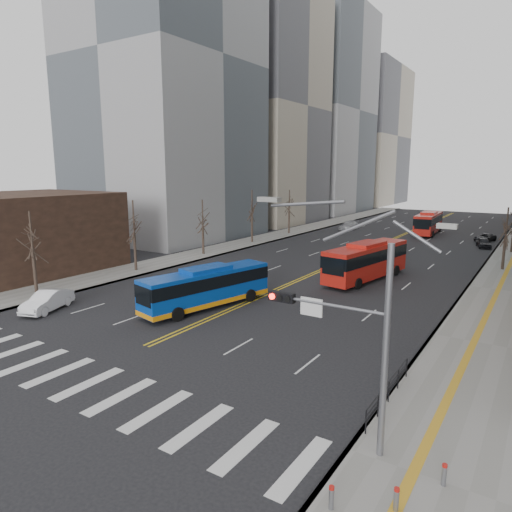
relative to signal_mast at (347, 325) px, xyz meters
The scene contains 17 objects.
ground 14.73m from the signal_mast, behind, with size 220.00×220.00×0.00m, color black.
sidewalk_left 52.80m from the signal_mast, 125.14° to the left, with size 5.00×130.00×0.15m, color gray.
crosswalk 14.73m from the signal_mast, behind, with size 26.70×4.00×0.01m.
centerline 54.98m from the signal_mast, 104.56° to the left, with size 0.55×100.00×0.01m.
office_towers 70.52m from the signal_mast, 101.59° to the left, with size 83.00×134.00×58.00m.
storefront 41.01m from the signal_mast, 165.92° to the left, with size 14.00×18.00×8.00m.
signal_mast is the anchor object (origin of this frame).
pedestrian_railing 5.71m from the signal_mast, 82.40° to the left, with size 0.06×6.06×1.02m.
bollards 5.43m from the signal_mast, 40.86° to the right, with size 2.87×3.17×0.78m.
street_trees 38.71m from the signal_mast, 122.76° to the left, with size 35.20×47.20×7.60m.
blue_bus 19.43m from the signal_mast, 144.52° to the left, with size 4.78×11.12×3.20m.
red_bus_near 27.86m from the signal_mast, 107.72° to the left, with size 4.61×11.79×3.64m.
red_bus_far 63.18m from the signal_mast, 99.67° to the left, with size 3.33×11.63×3.64m.
car_white 25.83m from the signal_mast, behind, with size 1.59×4.57×1.51m, color white.
car_dark_mid 52.87m from the signal_mast, 91.38° to the left, with size 1.55×3.85×1.31m, color black.
car_silver 64.75m from the signal_mast, 111.26° to the left, with size 2.07×5.09×1.48m, color #9F9FA4.
car_dark_far 58.97m from the signal_mast, 91.75° to the left, with size 1.89×4.09×1.14m, color black.
Camera 1 is at (19.54, -13.13, 10.45)m, focal length 32.00 mm.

